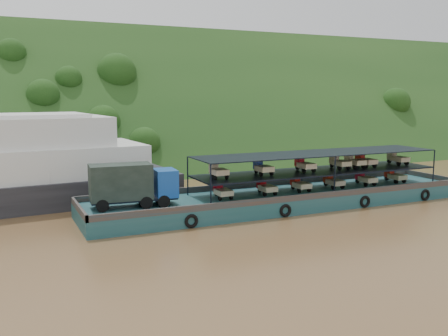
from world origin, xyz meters
name	(u,v)px	position (x,y,z in m)	size (l,w,h in m)	color
ground	(259,208)	(0.00, 0.00, 0.00)	(160.00, 160.00, 0.00)	brown
hillside	(145,159)	(0.00, 36.00, 0.00)	(140.00, 28.00, 28.00)	#143312
cargo_barge	(274,194)	(1.23, -0.27, 1.13)	(35.00, 7.18, 4.54)	#154649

